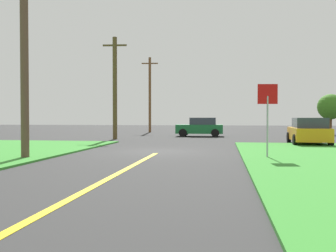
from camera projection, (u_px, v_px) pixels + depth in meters
The scene contains 9 objects.
ground_plane at pixel (160, 151), 17.91m from camera, with size 120.00×120.00×0.00m, color #303030.
lane_stripe_center at pixel (109, 178), 10.00m from camera, with size 0.20×14.00×0.01m, color yellow.
stop_sign at pixel (268, 106), 14.69m from camera, with size 0.78×0.15×2.96m.
car_approaching_junction at pixel (200, 127), 32.10m from camera, with size 4.01×2.01×1.62m.
car_on_crossroad at pixel (309, 131), 22.42m from camera, with size 2.35×4.61×1.62m.
utility_pole_near at pixel (24, 61), 14.53m from camera, with size 1.76×0.63×7.48m.
utility_pole_mid at pixel (115, 87), 27.88m from camera, with size 1.80×0.33×7.65m.
utility_pole_far at pixel (150, 94), 41.18m from camera, with size 1.80×0.29×8.28m.
oak_tree_left at pixel (331, 107), 35.61m from camera, with size 2.45×2.45×3.89m.
Camera 1 is at (3.03, -17.62, 1.64)m, focal length 39.77 mm.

